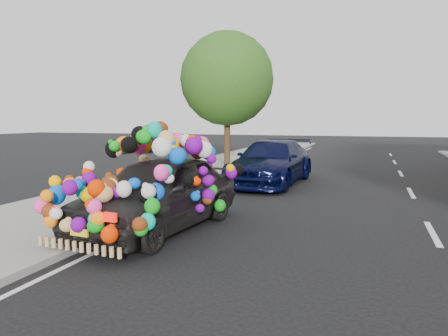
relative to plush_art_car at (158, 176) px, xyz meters
The scene contains 7 objects.
ground 2.47m from the plush_art_car, 40.05° to the left, with size 100.00×100.00×0.00m, color black.
sidewalk 3.15m from the plush_art_car, 151.51° to the left, with size 4.00×60.00×0.12m, color gray.
kerb 1.89m from the plush_art_car, 115.05° to the left, with size 0.15×60.00×0.13m, color gray.
lane_markings 5.59m from the plush_art_car, 15.01° to the left, with size 6.00×50.00×0.01m, color silver, non-canonical shape.
tree_near_sidewalk 11.49m from the plush_art_car, 100.95° to the left, with size 4.20×4.20×6.13m.
plush_art_car is the anchor object (origin of this frame).
navy_sedan 7.01m from the plush_art_car, 83.47° to the left, with size 2.11×5.20×1.51m, color black.
Camera 1 is at (2.37, -9.30, 2.26)m, focal length 35.00 mm.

